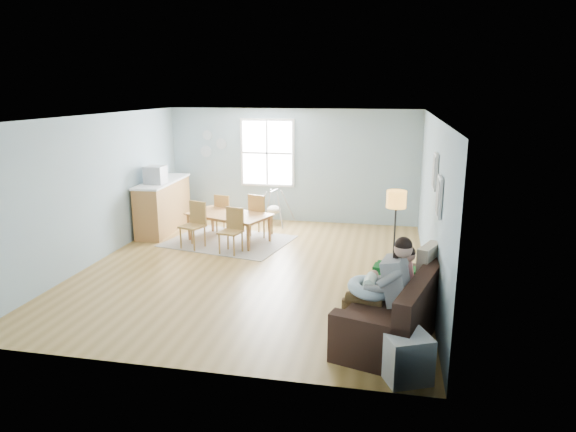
% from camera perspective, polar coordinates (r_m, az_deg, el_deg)
% --- Properties ---
extents(room, '(8.40, 9.40, 3.90)m').
position_cam_1_polar(room, '(8.81, -3.90, 9.20)').
color(room, olive).
extents(window, '(1.32, 0.08, 1.62)m').
position_cam_1_polar(window, '(12.37, -2.31, 7.01)').
color(window, silver).
rests_on(window, room).
extents(pictures, '(0.05, 1.34, 0.74)m').
position_cam_1_polar(pictures, '(7.56, 16.22, 3.52)').
color(pictures, silver).
rests_on(pictures, room).
extents(wall_plates, '(0.67, 0.02, 0.66)m').
position_cam_1_polar(wall_plates, '(12.76, -8.50, 7.90)').
color(wall_plates, '#8796A2').
rests_on(wall_plates, room).
extents(sofa, '(1.54, 2.41, 0.90)m').
position_cam_1_polar(sofa, '(6.99, 12.25, -10.26)').
color(sofa, black).
rests_on(sofa, room).
extents(green_throw, '(1.13, 0.96, 0.04)m').
position_cam_1_polar(green_throw, '(7.58, 13.23, -6.28)').
color(green_throw, '#135417').
rests_on(green_throw, sofa).
extents(beige_pillow, '(0.35, 0.55, 0.54)m').
position_cam_1_polar(beige_pillow, '(7.29, 15.31, -5.17)').
color(beige_pillow, tan).
rests_on(beige_pillow, sofa).
extents(father, '(1.03, 0.57, 1.42)m').
position_cam_1_polar(father, '(6.56, 10.48, -7.60)').
color(father, gray).
rests_on(father, sofa).
extents(nursing_pillow, '(0.70, 0.69, 0.23)m').
position_cam_1_polar(nursing_pillow, '(6.64, 9.07, -7.90)').
color(nursing_pillow, '#C7E8F9').
rests_on(nursing_pillow, father).
extents(infant, '(0.19, 0.41, 0.15)m').
position_cam_1_polar(infant, '(6.64, 9.19, -6.99)').
color(infant, silver).
rests_on(infant, nursing_pillow).
extents(toddler, '(0.61, 0.36, 0.93)m').
position_cam_1_polar(toddler, '(7.03, 12.26, -6.13)').
color(toddler, silver).
rests_on(toddler, sofa).
extents(floor_lamp, '(0.31, 0.31, 1.56)m').
position_cam_1_polar(floor_lamp, '(8.44, 11.91, 0.96)').
color(floor_lamp, black).
rests_on(floor_lamp, room).
extents(storage_cube, '(0.61, 0.59, 0.53)m').
position_cam_1_polar(storage_cube, '(6.01, 12.97, -15.08)').
color(storage_cube, white).
rests_on(storage_cube, room).
extents(rug, '(2.76, 2.31, 0.01)m').
position_cam_1_polar(rug, '(10.96, -6.60, -2.79)').
color(rug, '#9D9890').
rests_on(rug, room).
extents(dining_table, '(1.92, 1.46, 0.60)m').
position_cam_1_polar(dining_table, '(10.88, -6.64, -1.31)').
color(dining_table, brown).
rests_on(dining_table, rug).
extents(chair_sw, '(0.53, 0.53, 0.94)m').
position_cam_1_polar(chair_sw, '(10.54, -10.31, -0.62)').
color(chair_sw, olive).
rests_on(chair_sw, rug).
extents(chair_se, '(0.48, 0.48, 0.89)m').
position_cam_1_polar(chair_se, '(10.11, -6.19, -1.29)').
color(chair_se, olive).
rests_on(chair_se, rug).
extents(chair_nw, '(0.47, 0.47, 0.87)m').
position_cam_1_polar(chair_nw, '(11.55, -7.08, 0.55)').
color(chair_nw, olive).
rests_on(chair_nw, rug).
extents(chair_ne, '(0.53, 0.53, 0.95)m').
position_cam_1_polar(chair_ne, '(11.13, -3.23, 0.39)').
color(chair_ne, olive).
rests_on(chair_ne, rug).
extents(counter, '(0.71, 2.08, 1.15)m').
position_cam_1_polar(counter, '(11.96, -13.68, 1.18)').
color(counter, brown).
rests_on(counter, room).
extents(monitor, '(0.41, 0.38, 0.38)m').
position_cam_1_polar(monitor, '(11.46, -14.55, 4.45)').
color(monitor, '#A2A2A7').
rests_on(monitor, counter).
extents(baby_swing, '(0.93, 0.94, 0.82)m').
position_cam_1_polar(baby_swing, '(12.20, -1.57, 0.80)').
color(baby_swing, '#A2A2A7').
rests_on(baby_swing, room).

